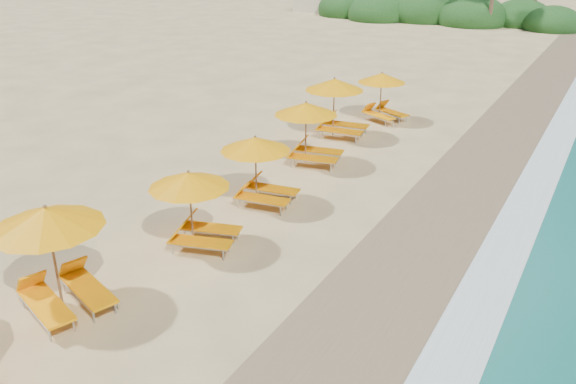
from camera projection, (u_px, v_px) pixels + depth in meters
ground at (288, 231)px, 16.37m from camera, size 160.00×160.00×0.00m
wet_sand at (427, 268)px, 14.54m from camera, size 4.00×160.00×0.01m
surf_foam at (543, 298)px, 13.30m from camera, size 4.00×160.00×0.01m
station_2 at (56, 253)px, 12.50m from camera, size 3.10×3.03×2.44m
station_3 at (197, 204)px, 15.16m from camera, size 2.70×2.63×2.14m
station_4 at (261, 166)px, 17.65m from camera, size 2.55×2.42×2.17m
station_5 at (311, 129)px, 20.84m from camera, size 2.78×2.67×2.30m
station_6 at (338, 103)px, 23.72m from camera, size 2.84×2.69×2.43m
station_7 at (383, 94)px, 25.87m from camera, size 2.82×2.80×2.15m
treeline at (433, 11)px, 56.67m from camera, size 25.80×8.80×9.74m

